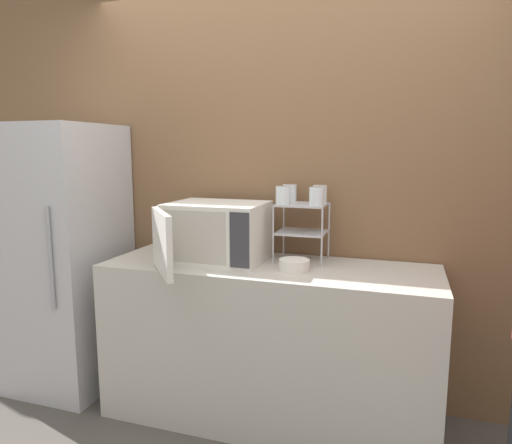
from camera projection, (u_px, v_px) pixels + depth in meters
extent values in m
cube|color=brown|center=(285.00, 190.00, 2.81)|extent=(8.00, 0.06, 2.60)
cube|color=#B7B2A8|center=(268.00, 342.00, 2.61)|extent=(1.85, 0.63, 0.91)
cube|color=silver|center=(218.00, 231.00, 2.65)|extent=(0.54, 0.42, 0.34)
cube|color=#B7B2A8|center=(193.00, 237.00, 2.47)|extent=(0.39, 0.01, 0.29)
cube|color=#333338|center=(239.00, 240.00, 2.38)|extent=(0.11, 0.01, 0.29)
cube|color=silver|center=(162.00, 242.00, 2.33)|extent=(0.29, 0.35, 0.32)
cylinder|color=#B2B2B7|center=(273.00, 234.00, 2.55)|extent=(0.01, 0.01, 0.33)
cylinder|color=#B2B2B7|center=(322.00, 237.00, 2.47)|extent=(0.01, 0.01, 0.33)
cylinder|color=#B2B2B7|center=(284.00, 228.00, 2.77)|extent=(0.01, 0.01, 0.33)
cylinder|color=#B2B2B7|center=(329.00, 230.00, 2.68)|extent=(0.01, 0.01, 0.33)
cube|color=#B2B2B7|center=(302.00, 232.00, 2.62)|extent=(0.27, 0.23, 0.01)
cube|color=#B2B2B7|center=(302.00, 205.00, 2.59)|extent=(0.27, 0.23, 0.01)
cylinder|color=silver|center=(283.00, 195.00, 2.55)|extent=(0.08, 0.08, 0.10)
cylinder|color=silver|center=(320.00, 194.00, 2.62)|extent=(0.08, 0.08, 0.10)
cylinder|color=silver|center=(317.00, 196.00, 2.49)|extent=(0.08, 0.08, 0.10)
cylinder|color=silver|center=(290.00, 193.00, 2.68)|extent=(0.08, 0.08, 0.10)
cylinder|color=silver|center=(294.00, 269.00, 2.43)|extent=(0.09, 0.09, 0.01)
cylinder|color=silver|center=(294.00, 265.00, 2.43)|extent=(0.16, 0.16, 0.06)
cube|color=#B7B7BC|center=(67.00, 258.00, 2.96)|extent=(0.61, 0.65, 1.70)
cylinder|color=#99999E|center=(50.00, 259.00, 2.58)|extent=(0.02, 0.02, 0.60)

